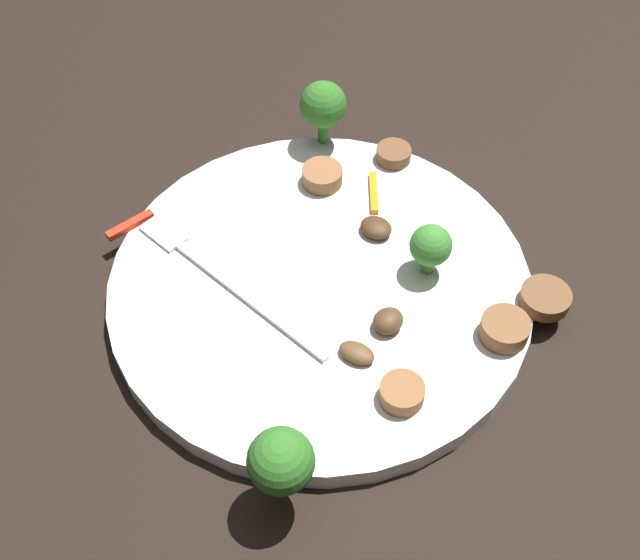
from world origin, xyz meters
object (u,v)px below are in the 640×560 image
Objects in this scene: broccoli_floret_2 at (431,246)px; sausage_slice_0 at (402,393)px; sausage_slice_3 at (505,329)px; pepper_strip_1 at (130,225)px; broccoli_floret_0 at (323,105)px; mushroom_2 at (376,228)px; mushroom_1 at (388,321)px; sausage_slice_4 at (322,176)px; mushroom_0 at (357,353)px; sausage_slice_1 at (394,154)px; plate at (320,287)px; sausage_slice_2 at (545,298)px; pepper_strip_0 at (374,192)px; broccoli_floret_1 at (281,462)px; fork at (217,275)px.

broccoli_floret_2 is 1.43× the size of sausage_slice_0.
sausage_slice_3 is 0.86× the size of pepper_strip_1.
mushroom_2 is (-0.10, 0.03, -0.03)m from broccoli_floret_0.
broccoli_floret_0 is at bearing -3.57° from sausage_slice_3.
mushroom_1 is (-0.02, 0.05, -0.02)m from broccoli_floret_2.
broccoli_floret_0 is at bearing -36.34° from sausage_slice_4.
mushroom_0 reaches higher than pepper_strip_1.
broccoli_floret_0 reaches higher than sausage_slice_1.
broccoli_floret_0 reaches higher than plate.
mushroom_0 is 0.65× the size of pepper_strip_1.
mushroom_2 is (0.05, 0.01, -0.02)m from broccoli_floret_2.
plate is 0.13m from sausage_slice_3.
plate is 0.15m from pepper_strip_1.
sausage_slice_2 is 1.43× the size of mushroom_2.
pepper_strip_0 is at bearing 121.04° from sausage_slice_1.
sausage_slice_0 is at bearing 90.90° from sausage_slice_2.
sausage_slice_4 is 0.76× the size of pepper_strip_0.
sausage_slice_3 is 1.05× the size of sausage_slice_4.
broccoli_floret_1 is at bearing 92.25° from sausage_slice_2.
mushroom_1 is at bearing -77.12° from mushroom_0.
sausage_slice_4 is at bearing 1.55° from mushroom_2.
broccoli_floret_0 is 1.34× the size of pepper_strip_0.
plate is 7.84× the size of pepper_strip_1.
broccoli_floret_0 is 0.25m from sausage_slice_0.
pepper_strip_0 is at bearing -50.08° from broccoli_floret_1.
sausage_slice_1 is (0.10, -0.05, -0.02)m from broccoli_floret_2.
broccoli_floret_1 reaches higher than sausage_slice_0.
plate is 0.10m from sausage_slice_4.
mushroom_1 is 0.53× the size of pepper_strip_0.
pepper_strip_0 is at bearing -101.65° from fork.
sausage_slice_1 is 0.84× the size of sausage_slice_3.
broccoli_floret_0 is 1.36× the size of broccoli_floret_2.
mushroom_0 is 0.11m from mushroom_2.
sausage_slice_4 is at bearing 35.76° from pepper_strip_0.
broccoli_floret_1 is at bearing 174.68° from pepper_strip_1.
mushroom_0 is at bearing 102.88° from mushroom_1.
sausage_slice_0 is 0.14m from mushroom_2.
sausage_slice_3 reaches higher than sausage_slice_4.
sausage_slice_2 is (0.01, -0.22, -0.03)m from broccoli_floret_1.
broccoli_floret_2 is 1.25× the size of sausage_slice_3.
sausage_slice_2 is at bearing -168.09° from pepper_strip_0.
pepper_strip_0 is (0.15, 0.03, -0.00)m from sausage_slice_2.
sausage_slice_4 is (0.11, 0.01, -0.02)m from broccoli_floret_2.
fork is 0.15m from broccoli_floret_2.
pepper_strip_1 is at bearing 88.19° from broccoli_floret_0.
sausage_slice_2 is at bearing -114.85° from mushroom_1.
mushroom_1 is 0.91× the size of mushroom_2.
sausage_slice_3 is (-0.00, 0.04, 0.00)m from sausage_slice_2.
mushroom_0 is 0.03m from mushroom_1.
fork is 0.17m from broccoli_floret_1.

